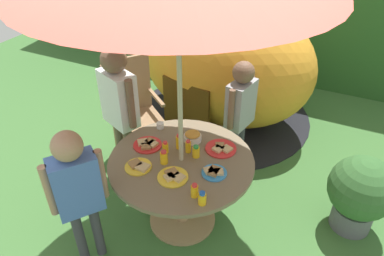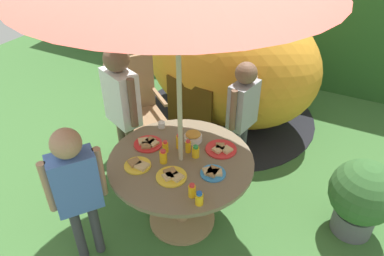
{
  "view_description": "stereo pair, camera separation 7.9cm",
  "coord_description": "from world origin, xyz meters",
  "px_view_note": "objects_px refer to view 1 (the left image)",
  "views": [
    {
      "loc": [
        1.03,
        -1.94,
        2.51
      ],
      "look_at": [
        0.03,
        0.13,
        0.92
      ],
      "focal_mm": 33.68,
      "sensor_mm": 36.0,
      "label": 1
    },
    {
      "loc": [
        1.1,
        -1.9,
        2.51
      ],
      "look_at": [
        0.03,
        0.13,
        0.92
      ],
      "focal_mm": 33.68,
      "sensor_mm": 36.0,
      "label": 2
    }
  ],
  "objects_px": {
    "child_in_white_shirt": "(119,99)",
    "plate_back_edge": "(148,144)",
    "potted_plant": "(360,192)",
    "dome_tent": "(224,61)",
    "garden_table": "(182,176)",
    "child_in_blue_shirt": "(77,185)",
    "juice_bottle_spot_a": "(165,147)",
    "juice_bottle_spot_b": "(202,198)",
    "child_in_grey_shirt": "(241,104)",
    "plate_center_front": "(173,176)",
    "plate_front_edge": "(139,166)",
    "juice_bottle_far_left": "(195,191)",
    "juice_bottle_mid_right": "(188,147)",
    "juice_bottle_near_right": "(179,142)",
    "cup_near": "(160,125)",
    "snack_bowl": "(193,137)",
    "juice_bottle_center_back": "(196,152)",
    "juice_bottle_far_right": "(164,157)",
    "plate_mid_left": "(214,172)",
    "wooden_chair": "(134,104)",
    "plate_near_left": "(221,148)"
  },
  "relations": [
    {
      "from": "child_in_white_shirt",
      "to": "plate_back_edge",
      "type": "bearing_deg",
      "value": -9.42
    },
    {
      "from": "potted_plant",
      "to": "child_in_white_shirt",
      "type": "relative_size",
      "value": 0.52
    },
    {
      "from": "dome_tent",
      "to": "potted_plant",
      "type": "height_order",
      "value": "dome_tent"
    },
    {
      "from": "garden_table",
      "to": "child_in_blue_shirt",
      "type": "distance_m",
      "value": 0.84
    },
    {
      "from": "juice_bottle_spot_a",
      "to": "juice_bottle_spot_b",
      "type": "xyz_separation_m",
      "value": [
        0.5,
        -0.38,
        -0.0
      ]
    },
    {
      "from": "child_in_blue_shirt",
      "to": "juice_bottle_spot_b",
      "type": "height_order",
      "value": "child_in_blue_shirt"
    },
    {
      "from": "dome_tent",
      "to": "child_in_grey_shirt",
      "type": "height_order",
      "value": "dome_tent"
    },
    {
      "from": "plate_center_front",
      "to": "plate_front_edge",
      "type": "relative_size",
      "value": 1.11
    },
    {
      "from": "juice_bottle_far_left",
      "to": "plate_back_edge",
      "type": "bearing_deg",
      "value": 149.51
    },
    {
      "from": "child_in_white_shirt",
      "to": "juice_bottle_mid_right",
      "type": "bearing_deg",
      "value": 7.19
    },
    {
      "from": "child_in_white_shirt",
      "to": "plate_center_front",
      "type": "distance_m",
      "value": 1.02
    },
    {
      "from": "plate_center_front",
      "to": "juice_bottle_near_right",
      "type": "xyz_separation_m",
      "value": [
        -0.13,
        0.34,
        0.05
      ]
    },
    {
      "from": "juice_bottle_far_left",
      "to": "juice_bottle_spot_a",
      "type": "relative_size",
      "value": 1.04
    },
    {
      "from": "cup_near",
      "to": "snack_bowl",
      "type": "bearing_deg",
      "value": -6.94
    },
    {
      "from": "snack_bowl",
      "to": "juice_bottle_center_back",
      "type": "height_order",
      "value": "juice_bottle_center_back"
    },
    {
      "from": "child_in_white_shirt",
      "to": "juice_bottle_mid_right",
      "type": "height_order",
      "value": "child_in_white_shirt"
    },
    {
      "from": "garden_table",
      "to": "snack_bowl",
      "type": "height_order",
      "value": "snack_bowl"
    },
    {
      "from": "plate_center_front",
      "to": "plate_back_edge",
      "type": "bearing_deg",
      "value": 146.07
    },
    {
      "from": "garden_table",
      "to": "child_in_grey_shirt",
      "type": "relative_size",
      "value": 0.96
    },
    {
      "from": "juice_bottle_far_right",
      "to": "juice_bottle_center_back",
      "type": "bearing_deg",
      "value": 43.41
    },
    {
      "from": "child_in_blue_shirt",
      "to": "child_in_grey_shirt",
      "type": "bearing_deg",
      "value": 13.82
    },
    {
      "from": "snack_bowl",
      "to": "plate_mid_left",
      "type": "distance_m",
      "value": 0.45
    },
    {
      "from": "snack_bowl",
      "to": "juice_bottle_far_right",
      "type": "height_order",
      "value": "juice_bottle_far_right"
    },
    {
      "from": "juice_bottle_near_right",
      "to": "juice_bottle_center_back",
      "type": "bearing_deg",
      "value": -13.07
    },
    {
      "from": "child_in_blue_shirt",
      "to": "plate_front_edge",
      "type": "height_order",
      "value": "child_in_blue_shirt"
    },
    {
      "from": "juice_bottle_center_back",
      "to": "child_in_grey_shirt",
      "type": "bearing_deg",
      "value": 84.16
    },
    {
      "from": "garden_table",
      "to": "plate_mid_left",
      "type": "bearing_deg",
      "value": -7.4
    },
    {
      "from": "wooden_chair",
      "to": "plate_mid_left",
      "type": "relative_size",
      "value": 5.61
    },
    {
      "from": "potted_plant",
      "to": "juice_bottle_near_right",
      "type": "distance_m",
      "value": 1.55
    },
    {
      "from": "potted_plant",
      "to": "snack_bowl",
      "type": "xyz_separation_m",
      "value": [
        -1.38,
        -0.32,
        0.34
      ]
    },
    {
      "from": "plate_near_left",
      "to": "juice_bottle_center_back",
      "type": "bearing_deg",
      "value": -130.52
    },
    {
      "from": "dome_tent",
      "to": "juice_bottle_far_left",
      "type": "bearing_deg",
      "value": -62.14
    },
    {
      "from": "dome_tent",
      "to": "juice_bottle_spot_b",
      "type": "distance_m",
      "value": 2.23
    },
    {
      "from": "juice_bottle_far_right",
      "to": "juice_bottle_center_back",
      "type": "relative_size",
      "value": 1.12
    },
    {
      "from": "child_in_white_shirt",
      "to": "juice_bottle_far_right",
      "type": "distance_m",
      "value": 0.83
    },
    {
      "from": "potted_plant",
      "to": "plate_near_left",
      "type": "xyz_separation_m",
      "value": [
        -1.11,
        -0.33,
        0.31
      ]
    },
    {
      "from": "wooden_chair",
      "to": "child_in_blue_shirt",
      "type": "distance_m",
      "value": 1.42
    },
    {
      "from": "snack_bowl",
      "to": "juice_bottle_center_back",
      "type": "distance_m",
      "value": 0.22
    },
    {
      "from": "juice_bottle_far_right",
      "to": "juice_bottle_spot_b",
      "type": "relative_size",
      "value": 1.12
    },
    {
      "from": "juice_bottle_spot_b",
      "to": "garden_table",
      "type": "bearing_deg",
      "value": 133.87
    },
    {
      "from": "juice_bottle_far_left",
      "to": "cup_near",
      "type": "xyz_separation_m",
      "value": [
        -0.63,
        0.62,
        -0.02
      ]
    },
    {
      "from": "child_in_blue_shirt",
      "to": "juice_bottle_mid_right",
      "type": "xyz_separation_m",
      "value": [
        0.49,
        0.76,
        -0.03
      ]
    },
    {
      "from": "child_in_blue_shirt",
      "to": "juice_bottle_center_back",
      "type": "bearing_deg",
      "value": -1.19
    },
    {
      "from": "plate_near_left",
      "to": "juice_bottle_center_back",
      "type": "relative_size",
      "value": 2.45
    },
    {
      "from": "juice_bottle_mid_right",
      "to": "plate_front_edge",
      "type": "bearing_deg",
      "value": -127.32
    },
    {
      "from": "plate_front_edge",
      "to": "plate_center_front",
      "type": "bearing_deg",
      "value": 2.55
    },
    {
      "from": "plate_center_front",
      "to": "juice_bottle_spot_b",
      "type": "distance_m",
      "value": 0.33
    },
    {
      "from": "juice_bottle_near_right",
      "to": "juice_bottle_mid_right",
      "type": "distance_m",
      "value": 0.09
    },
    {
      "from": "wooden_chair",
      "to": "plate_front_edge",
      "type": "height_order",
      "value": "wooden_chair"
    },
    {
      "from": "child_in_white_shirt",
      "to": "juice_bottle_spot_a",
      "type": "relative_size",
      "value": 13.1
    }
  ]
}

